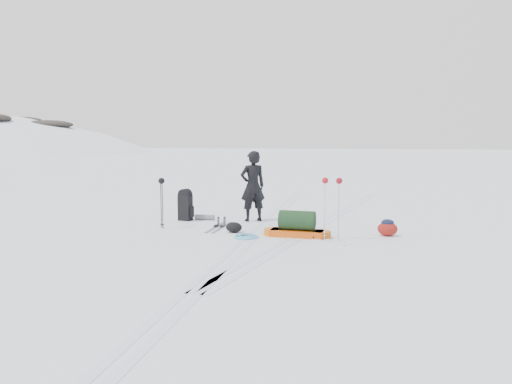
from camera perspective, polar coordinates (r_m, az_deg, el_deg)
ground at (r=12.02m, az=0.10°, el=-4.58°), size 200.00×200.00×0.00m
ski_tracks at (r=12.72m, az=3.81°, el=-3.98°), size 3.38×17.97×0.01m
skier at (r=13.48m, az=-0.38°, el=0.68°), size 0.83×0.77×1.91m
pulk_sled at (r=11.48m, az=4.72°, el=-3.96°), size 1.57×0.53×0.60m
expedition_rucksack at (r=13.77m, az=-7.80°, el=-1.57°), size 0.95×0.47×0.87m
ski_poles_black at (r=12.60m, az=-10.75°, el=0.57°), size 0.17×0.16×1.27m
ski_poles_silver at (r=11.01m, az=8.68°, el=0.48°), size 0.44×0.14×1.39m
touring_skis_grey at (r=12.66m, az=-4.27°, el=-3.99°), size 0.33×1.64×0.06m
touring_skis_white at (r=11.34m, az=6.71°, el=-5.20°), size 1.73×1.35×0.07m
rope_coil at (r=11.32m, az=-1.11°, el=-5.09°), size 0.58×0.58×0.07m
small_daypack at (r=11.90m, az=14.80°, el=-3.98°), size 0.46×0.34×0.39m
thermos_pair at (r=12.81m, az=-3.98°, el=-3.39°), size 0.19×0.22×0.25m
stuff_sack at (r=11.95m, az=-2.54°, el=-4.05°), size 0.47×0.41×0.25m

